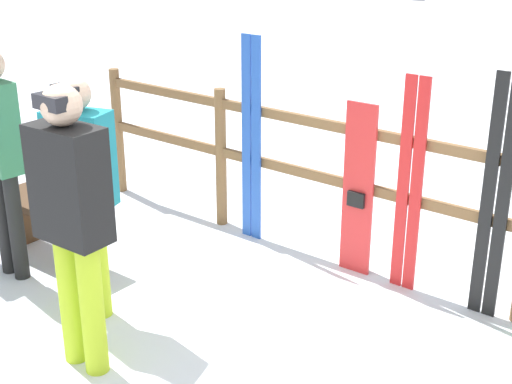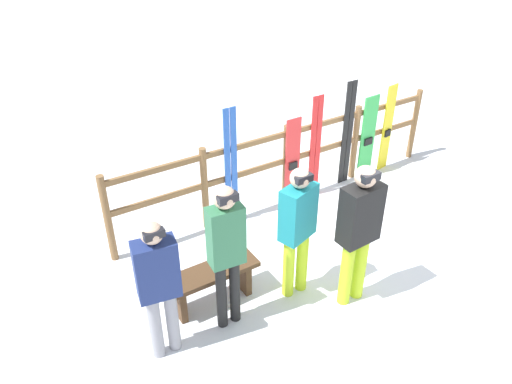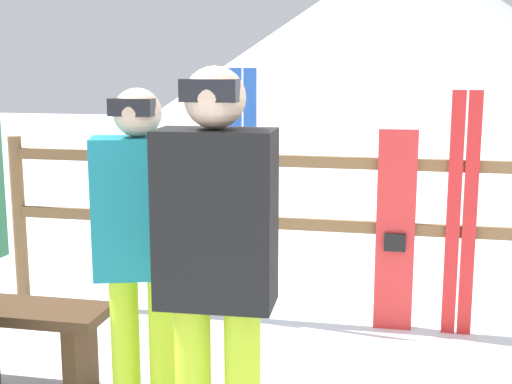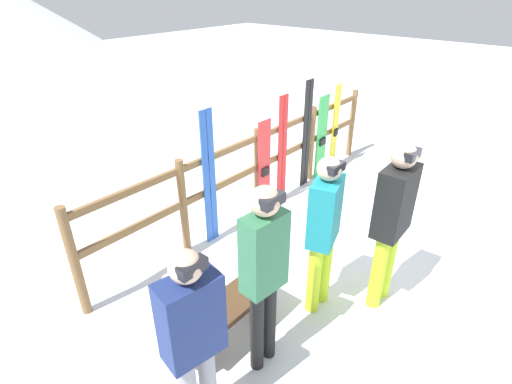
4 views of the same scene
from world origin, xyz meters
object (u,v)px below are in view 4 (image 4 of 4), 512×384
(person_teal, at_px, (324,226))
(ski_pair_red, at_px, (282,150))
(snowboard_red, at_px, (264,167))
(ski_pair_black, at_px, (307,135))
(person_black, at_px, (393,216))
(snowboard_yellow, at_px, (335,128))
(snowboard_green, at_px, (322,137))
(person_plaid_green, at_px, (264,267))
(person_navy, at_px, (193,335))
(ski_pair_blue, at_px, (209,180))
(bench, at_px, (231,312))

(person_teal, distance_m, ski_pair_red, 2.34)
(snowboard_red, relative_size, ski_pair_red, 0.84)
(ski_pair_red, height_order, ski_pair_black, ski_pair_black)
(person_black, bearing_deg, snowboard_red, 72.86)
(person_black, bearing_deg, snowboard_yellow, 39.63)
(snowboard_green, xyz_separation_m, snowboard_yellow, (0.43, 0.00, 0.05))
(person_plaid_green, relative_size, ski_pair_red, 1.09)
(person_navy, relative_size, person_black, 0.92)
(ski_pair_blue, xyz_separation_m, ski_pair_black, (2.12, -0.00, -0.02))
(bench, height_order, snowboard_green, snowboard_green)
(person_plaid_green, bearing_deg, person_black, -17.32)
(person_plaid_green, height_order, snowboard_red, person_plaid_green)
(person_plaid_green, height_order, snowboard_yellow, person_plaid_green)
(person_navy, xyz_separation_m, snowboard_yellow, (4.81, 1.74, -0.22))
(person_plaid_green, relative_size, ski_pair_blue, 1.01)
(bench, bearing_deg, ski_pair_black, 23.16)
(bench, xyz_separation_m, snowboard_red, (2.10, 1.35, 0.34))
(ski_pair_blue, xyz_separation_m, snowboard_green, (2.58, -0.00, -0.19))
(person_plaid_green, relative_size, ski_pair_black, 1.03)
(ski_pair_black, relative_size, snowboard_green, 1.24)
(person_teal, relative_size, snowboard_green, 1.21)
(ski_pair_red, distance_m, snowboard_yellow, 1.53)
(person_navy, relative_size, snowboard_green, 1.18)
(person_navy, height_order, snowboard_green, person_navy)
(ski_pair_blue, height_order, snowboard_red, ski_pair_blue)
(ski_pair_blue, bearing_deg, snowboard_yellow, -0.06)
(bench, relative_size, person_navy, 0.68)
(person_black, xyz_separation_m, ski_pair_blue, (-0.39, 2.18, -0.17))
(ski_pair_blue, bearing_deg, snowboard_red, -0.19)
(bench, bearing_deg, ski_pair_blue, 52.41)
(snowboard_yellow, bearing_deg, snowboard_red, -180.00)
(snowboard_green, distance_m, snowboard_yellow, 0.43)
(person_plaid_green, bearing_deg, snowboard_yellow, 23.16)
(person_black, bearing_deg, person_plaid_green, 162.68)
(person_plaid_green, relative_size, snowboard_green, 1.27)
(person_plaid_green, distance_m, snowboard_red, 2.74)
(person_navy, height_order, snowboard_red, person_navy)
(ski_pair_blue, bearing_deg, person_black, -79.81)
(person_teal, xyz_separation_m, ski_pair_black, (2.22, 1.71, -0.12))
(bench, relative_size, snowboard_green, 0.80)
(person_teal, relative_size, snowboard_red, 1.24)
(person_black, bearing_deg, person_teal, 136.70)
(person_navy, bearing_deg, snowboard_red, 31.36)
(snowboard_red, xyz_separation_m, ski_pair_black, (1.06, 0.00, 0.19))
(bench, xyz_separation_m, ski_pair_blue, (1.04, 1.35, 0.54))
(bench, bearing_deg, snowboard_green, 20.43)
(person_navy, xyz_separation_m, snowboard_red, (2.86, 1.74, -0.29))
(person_navy, distance_m, person_plaid_green, 0.77)
(ski_pair_blue, height_order, snowboard_yellow, ski_pair_blue)
(ski_pair_blue, xyz_separation_m, snowboard_red, (1.06, -0.00, -0.20))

